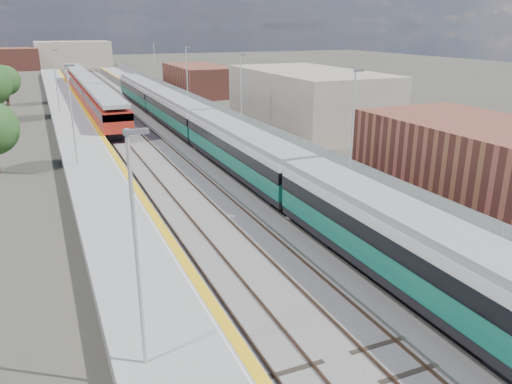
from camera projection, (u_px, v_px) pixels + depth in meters
ground at (161, 129)px, 56.53m from camera, size 320.00×320.00×0.00m
ballast_bed at (137, 127)px, 57.85m from camera, size 10.50×155.00×0.06m
tracks at (140, 123)px, 59.51m from camera, size 8.96×160.00×0.17m
platform_right at (199, 118)px, 60.51m from camera, size 4.70×155.00×8.52m
platform_left at (75, 127)px, 55.14m from camera, size 4.30×155.00×8.52m
buildings at (4, 28)px, 123.52m from camera, size 72.00×185.50×40.00m
green_train at (203, 126)px, 46.77m from camera, size 2.84×78.97×3.12m
red_train at (87, 88)px, 74.85m from camera, size 3.00×60.89×3.79m
tree_c at (5, 81)px, 71.78m from camera, size 4.31×4.31×5.83m
tree_d at (279, 81)px, 72.87m from camera, size 4.02×4.02×5.45m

